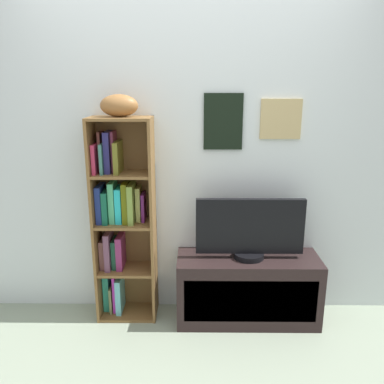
{
  "coord_description": "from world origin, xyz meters",
  "views": [
    {
      "loc": [
        0.06,
        -1.73,
        1.74
      ],
      "look_at": [
        0.03,
        0.85,
        1.02
      ],
      "focal_mm": 36.64,
      "sensor_mm": 36.0,
      "label": 1
    }
  ],
  "objects_px": {
    "tv_stand": "(247,289)",
    "television": "(250,229)",
    "bookshelf": "(120,220)",
    "football": "(119,106)"
  },
  "relations": [
    {
      "from": "bookshelf",
      "to": "television",
      "type": "relative_size",
      "value": 1.95
    },
    {
      "from": "bookshelf",
      "to": "television",
      "type": "bearing_deg",
      "value": -5.07
    },
    {
      "from": "football",
      "to": "tv_stand",
      "type": "height_order",
      "value": "football"
    },
    {
      "from": "bookshelf",
      "to": "football",
      "type": "distance_m",
      "value": 0.83
    },
    {
      "from": "tv_stand",
      "to": "television",
      "type": "bearing_deg",
      "value": 90.0
    },
    {
      "from": "bookshelf",
      "to": "tv_stand",
      "type": "distance_m",
      "value": 1.08
    },
    {
      "from": "bookshelf",
      "to": "television",
      "type": "height_order",
      "value": "bookshelf"
    },
    {
      "from": "bookshelf",
      "to": "tv_stand",
      "type": "xyz_separation_m",
      "value": [
        0.95,
        -0.09,
        -0.51
      ]
    },
    {
      "from": "football",
      "to": "television",
      "type": "bearing_deg",
      "value": -3.52
    },
    {
      "from": "tv_stand",
      "to": "football",
      "type": "bearing_deg",
      "value": 176.42
    }
  ]
}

